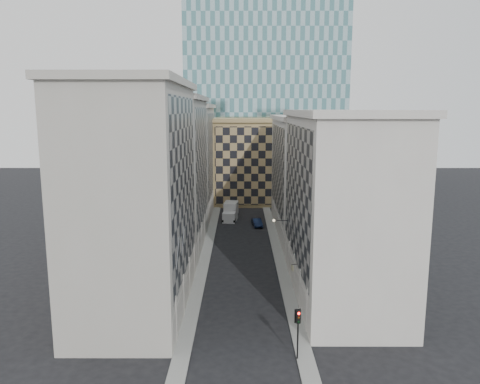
{
  "coord_description": "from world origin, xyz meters",
  "views": [
    {
      "loc": [
        -0.22,
        -36.46,
        20.79
      ],
      "look_at": [
        -0.29,
        14.68,
        11.7
      ],
      "focal_mm": 35.0,
      "sensor_mm": 36.0,
      "label": 1
    }
  ],
  "objects": [
    {
      "name": "bldg_left_b",
      "position": [
        -10.88,
        33.0,
        11.32
      ],
      "size": [
        10.8,
        22.8,
        22.7
      ],
      "color": "gray",
      "rests_on": "ground"
    },
    {
      "name": "bldg_right_a",
      "position": [
        10.88,
        15.0,
        10.32
      ],
      "size": [
        10.8,
        26.8,
        20.7
      ],
      "color": "beige",
      "rests_on": "ground"
    },
    {
      "name": "dark_car",
      "position": [
        2.73,
        45.25,
        0.7
      ],
      "size": [
        2.04,
        4.39,
        1.39
      ],
      "primitive_type": "imported",
      "rotation": [
        0.0,
        0.0,
        0.14
      ],
      "color": "#0F1A37",
      "rests_on": "ground"
    },
    {
      "name": "traffic_light",
      "position": [
        4.55,
        -0.25,
        3.25
      ],
      "size": [
        0.54,
        0.49,
        4.33
      ],
      "rotation": [
        0.0,
        0.0,
        0.15
      ],
      "color": "black",
      "rests_on": "sidewalk_east"
    },
    {
      "name": "bracket_lamp",
      "position": [
        4.38,
        24.0,
        6.2
      ],
      "size": [
        1.98,
        0.36,
        0.36
      ],
      "color": "black",
      "rests_on": "ground"
    },
    {
      "name": "bldg_right_b",
      "position": [
        10.89,
        42.0,
        9.85
      ],
      "size": [
        10.8,
        28.8,
        19.7
      ],
      "color": "beige",
      "rests_on": "ground"
    },
    {
      "name": "shop_sign",
      "position": [
        5.42,
        12.03,
        3.84
      ],
      "size": [
        0.72,
        0.63,
        0.72
      ],
      "rotation": [
        0.0,
        0.0,
        0.29
      ],
      "color": "black",
      "rests_on": "ground"
    },
    {
      "name": "flagpoles_left",
      "position": [
        -5.9,
        6.0,
        8.0
      ],
      "size": [
        0.1,
        6.33,
        2.33
      ],
      "color": "gray",
      "rests_on": "ground"
    },
    {
      "name": "box_truck",
      "position": [
        -2.13,
        50.23,
        1.44
      ],
      "size": [
        3.05,
        6.23,
        3.3
      ],
      "rotation": [
        0.0,
        0.0,
        -0.1
      ],
      "color": "silver",
      "rests_on": "ground"
    },
    {
      "name": "bldg_left_c",
      "position": [
        -10.88,
        55.0,
        10.83
      ],
      "size": [
        10.8,
        22.8,
        21.7
      ],
      "color": "#A7A396",
      "rests_on": "ground"
    },
    {
      "name": "sidewalk_west",
      "position": [
        -5.25,
        30.0,
        0.07
      ],
      "size": [
        1.5,
        100.0,
        0.15
      ],
      "primitive_type": "cube",
      "color": "gray",
      "rests_on": "ground"
    },
    {
      "name": "ground",
      "position": [
        0.0,
        0.0,
        0.0
      ],
      "size": [
        260.0,
        260.0,
        0.0
      ],
      "primitive_type": "plane",
      "color": "black",
      "rests_on": "ground"
    },
    {
      "name": "church_tower",
      "position": [
        0.0,
        82.0,
        26.95
      ],
      "size": [
        7.2,
        7.2,
        51.5
      ],
      "color": "#312A26",
      "rests_on": "ground"
    },
    {
      "name": "sidewalk_east",
      "position": [
        5.25,
        30.0,
        0.07
      ],
      "size": [
        1.5,
        100.0,
        0.15
      ],
      "primitive_type": "cube",
      "color": "gray",
      "rests_on": "ground"
    },
    {
      "name": "bldg_left_a",
      "position": [
        -10.88,
        11.0,
        11.82
      ],
      "size": [
        10.8,
        22.8,
        23.7
      ],
      "color": "#A7A396",
      "rests_on": "ground"
    },
    {
      "name": "tan_block",
      "position": [
        2.0,
        67.9,
        9.44
      ],
      "size": [
        16.8,
        14.8,
        18.8
      ],
      "color": "#9E8553",
      "rests_on": "ground"
    }
  ]
}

